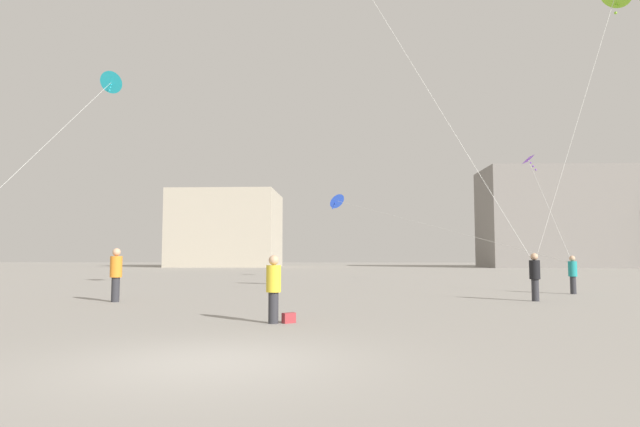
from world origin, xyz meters
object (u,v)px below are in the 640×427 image
Objects in this scene: kite_cobalt_diamond at (338,201)px; handbag_beside_flyer at (289,318)px; kite_cyan_diamond at (111,83)px; building_left_hall at (227,230)px; person_in_black at (535,275)px; person_in_teal at (573,273)px; building_centre_hall at (577,218)px; person_in_yellow at (274,286)px; kite_violet_delta at (529,162)px; person_in_orange at (116,272)px.

kite_cobalt_diamond reaches higher than handbag_beside_flyer.
kite_cyan_diamond is 0.78× the size of building_left_hall.
person_in_black is at bearing 41.28° from handbag_beside_flyer.
person_in_teal is 0.10× the size of building_left_hall.
kite_cobalt_diamond is 0.64× the size of building_centre_hall.
building_centre_hall reaches higher than kite_cobalt_diamond.
kite_cobalt_diamond is 28.48m from handbag_beside_flyer.
kite_cobalt_diamond is 56.58× the size of handbag_beside_flyer.
person_in_teal is 0.06× the size of building_centre_hall.
building_left_hall reaches higher than kite_cobalt_diamond.
building_left_hall reaches higher than handbag_beside_flyer.
person_in_yellow is 0.99× the size of person_in_teal.
kite_violet_delta is 56.12m from building_centre_hall.
person_in_orange reaches higher than handbag_beside_flyer.
kite_violet_delta reaches higher than person_in_black.
person_in_orange is 23.90m from kite_cobalt_diamond.
building_centre_hall is at bearing 172.14° from person_in_black.
kite_cobalt_diamond reaches higher than person_in_teal.
handbag_beside_flyer is at bearing 8.69° from person_in_orange.
handbag_beside_flyer is at bearing -20.98° from person_in_yellow.
kite_cobalt_diamond is at bearing -128.58° from building_centre_hall.
person_in_black is 71.68m from building_left_hall.
building_centre_hall is at bearing 49.18° from kite_cyan_diamond.
person_in_teal is 15.11m from handbag_beside_flyer.
person_in_orange is 0.07× the size of building_centre_hall.
kite_cyan_diamond reaches higher than kite_cobalt_diamond.
person_in_black is at bearing 3.52° from person_in_yellow.
kite_cyan_diamond is at bearing -2.06° from person_in_teal.
person_in_black is at bearing -25.70° from kite_cyan_diamond.
kite_violet_delta is at bearing 177.75° from person_in_black.
person_in_teal is 0.12× the size of kite_cyan_diamond.
kite_cyan_diamond is 1.31× the size of kite_violet_delta.
building_centre_hall is (41.21, 65.53, 6.42)m from person_in_orange.
building_left_hall reaches higher than person_in_orange.
person_in_yellow is 28.45m from kite_cobalt_diamond.
kite_violet_delta is at bearing 85.50° from person_in_orange.
building_left_hall reaches higher than person_in_black.
person_in_orange is at bearing 29.07° from person_in_teal.
person_in_teal is 0.87× the size of person_in_orange.
kite_cobalt_diamond is 14.32m from kite_violet_delta.
building_left_hall is (-30.13, 62.17, 5.08)m from person_in_teal.
person_in_orange is 14.62m from person_in_black.
handbag_beside_flyer is (-11.73, -19.72, -7.07)m from kite_violet_delta.
handbag_beside_flyer is at bearing 57.67° from person_in_teal.
building_centre_hall is (54.00, -1.89, 1.47)m from building_left_hall.
kite_cyan_diamond is (-23.11, 5.88, 10.65)m from person_in_teal.
handbag_beside_flyer is at bearing -53.04° from kite_cyan_diamond.
kite_cobalt_diamond is at bearing 52.21° from person_in_yellow.
kite_violet_delta is 24.01m from handbag_beside_flyer.
person_in_yellow is 0.09× the size of kite_cobalt_diamond.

